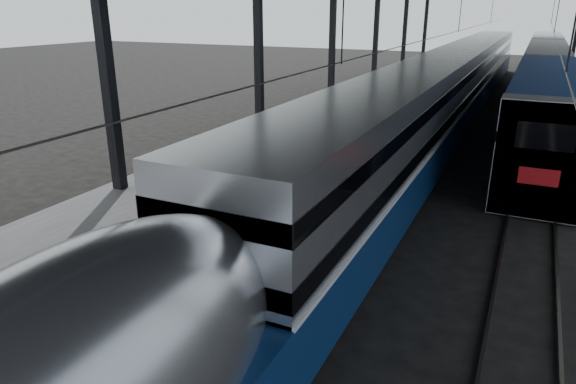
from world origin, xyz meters
The scene contains 6 objects.
ground centered at (0.00, 0.00, 0.00)m, with size 160.00×160.00×0.00m, color black.
platform centered at (-3.50, 20.00, 0.50)m, with size 6.00×80.00×1.00m, color #4C4C4F.
yellow_strip centered at (-0.70, 20.00, 1.00)m, with size 0.30×80.00×0.01m, color yellow.
rails centered at (4.50, 20.00, 0.08)m, with size 6.52×80.00×0.16m.
tgv_train centered at (2.00, 23.40, 2.06)m, with size 3.07×65.20×4.40m.
second_train centered at (7.00, 37.72, 2.04)m, with size 2.93×56.05×4.04m.
Camera 1 is at (6.43, -7.44, 6.79)m, focal length 32.00 mm.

